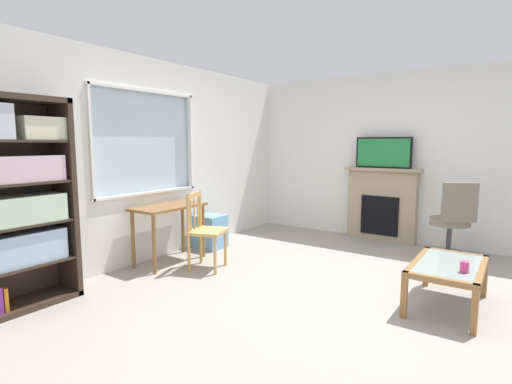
% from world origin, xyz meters
% --- Properties ---
extents(ground, '(5.98, 5.88, 0.02)m').
position_xyz_m(ground, '(0.00, 0.00, -0.01)').
color(ground, '#9E9389').
extents(wall_back_with_window, '(4.98, 0.15, 2.51)m').
position_xyz_m(wall_back_with_window, '(0.04, 2.44, 1.22)').
color(wall_back_with_window, silver).
rests_on(wall_back_with_window, ground).
extents(wall_right, '(0.12, 5.08, 2.51)m').
position_xyz_m(wall_right, '(2.55, 0.00, 1.25)').
color(wall_right, silver).
rests_on(wall_right, ground).
extents(bookshelf, '(0.90, 0.38, 1.88)m').
position_xyz_m(bookshelf, '(-1.88, 2.19, 0.99)').
color(bookshelf, '#38281E').
rests_on(bookshelf, ground).
extents(desk_under_window, '(0.91, 0.47, 0.72)m').
position_xyz_m(desk_under_window, '(-0.21, 2.09, 0.60)').
color(desk_under_window, brown).
rests_on(desk_under_window, ground).
extents(wooden_chair, '(0.53, 0.52, 0.90)m').
position_xyz_m(wooden_chair, '(-0.14, 1.57, 0.46)').
color(wooden_chair, tan).
rests_on(wooden_chair, ground).
extents(plastic_drawer_unit, '(0.35, 0.40, 0.47)m').
position_xyz_m(plastic_drawer_unit, '(0.59, 2.14, 0.23)').
color(plastic_drawer_unit, '#72ADDB').
rests_on(plastic_drawer_unit, ground).
extents(fireplace, '(0.26, 1.11, 1.10)m').
position_xyz_m(fireplace, '(2.39, 0.28, 0.55)').
color(fireplace, tan).
rests_on(fireplace, ground).
extents(tv, '(0.06, 0.81, 0.46)m').
position_xyz_m(tv, '(2.38, 0.28, 1.33)').
color(tv, black).
rests_on(tv, fireplace).
extents(office_chair, '(0.61, 0.57, 1.00)m').
position_xyz_m(office_chair, '(1.87, -0.77, 0.55)').
color(office_chair, '#7A6B5B').
rests_on(office_chair, ground).
extents(coffee_table, '(0.96, 0.57, 0.41)m').
position_xyz_m(coffee_table, '(0.29, -0.96, 0.35)').
color(coffee_table, '#8C9E99').
rests_on(coffee_table, ground).
extents(sippy_cup, '(0.07, 0.07, 0.09)m').
position_xyz_m(sippy_cup, '(0.10, -1.10, 0.45)').
color(sippy_cup, '#DB3D84').
rests_on(sippy_cup, coffee_table).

